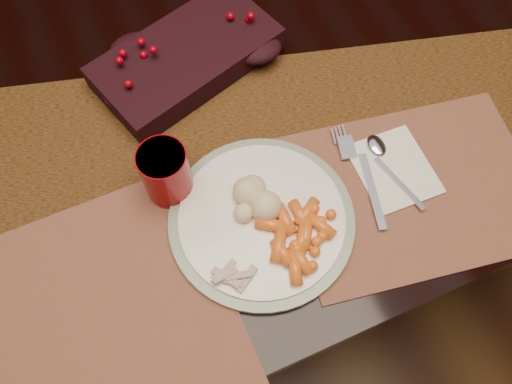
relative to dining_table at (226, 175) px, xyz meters
name	(u,v)px	position (x,y,z in m)	size (l,w,h in m)	color
floor	(232,229)	(0.00, 0.00, -0.38)	(5.00, 5.00, 0.00)	black
dining_table	(226,175)	(0.00, 0.00, 0.00)	(1.80, 1.00, 0.75)	black
table_runner	(215,146)	(-0.05, -0.13, 0.38)	(1.70, 0.35, 0.00)	#351C09
centerpiece	(186,55)	(-0.03, 0.04, 0.41)	(0.32, 0.17, 0.06)	black
placemat_main	(413,189)	(0.21, -0.33, 0.38)	(0.40, 0.29, 0.00)	#9C7359
placemat_second	(54,337)	(-0.37, -0.33, 0.38)	(0.50, 0.37, 0.00)	#9D6F52
dinner_plate	(262,219)	(-0.03, -0.29, 0.39)	(0.29, 0.29, 0.02)	white
baby_carrots	(305,238)	(0.01, -0.35, 0.40)	(0.12, 0.10, 0.02)	orange
mashed_potatoes	(250,200)	(-0.04, -0.27, 0.42)	(0.09, 0.07, 0.05)	#E2CC89
turkey_shreds	(231,273)	(-0.11, -0.35, 0.40)	(0.08, 0.07, 0.02)	tan
napkin	(393,169)	(0.20, -0.29, 0.38)	(0.12, 0.14, 0.00)	white
fork	(366,179)	(0.15, -0.29, 0.39)	(0.03, 0.17, 0.00)	#BBBBBB
spoon	(392,171)	(0.19, -0.30, 0.39)	(0.03, 0.14, 0.00)	#A7A9B9
red_cup	(166,173)	(-0.14, -0.18, 0.43)	(0.07, 0.07, 0.10)	#860004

